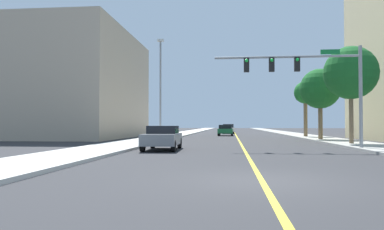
% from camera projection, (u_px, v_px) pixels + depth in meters
% --- Properties ---
extents(ground, '(192.00, 192.00, 0.00)m').
position_uv_depth(ground, '(236.00, 135.00, 51.60)').
color(ground, '#2D2D30').
extents(sidewalk_left, '(3.53, 168.00, 0.15)m').
position_uv_depth(sidewalk_left, '(178.00, 134.00, 52.41)').
color(sidewalk_left, beige).
rests_on(sidewalk_left, ground).
extents(sidewalk_right, '(3.53, 168.00, 0.15)m').
position_uv_depth(sidewalk_right, '(295.00, 135.00, 50.79)').
color(sidewalk_right, '#9E9B93').
rests_on(sidewalk_right, ground).
extents(lane_marking_center, '(0.16, 144.00, 0.01)m').
position_uv_depth(lane_marking_center, '(236.00, 135.00, 51.60)').
color(lane_marking_center, yellow).
rests_on(lane_marking_center, ground).
extents(building_left_near, '(14.66, 19.25, 11.56)m').
position_uv_depth(building_left_near, '(66.00, 86.00, 41.92)').
color(building_left_near, tan).
rests_on(building_left_near, ground).
extents(traffic_signal_mast, '(8.51, 0.36, 5.88)m').
position_uv_depth(traffic_signal_mast, '(309.00, 74.00, 21.80)').
color(traffic_signal_mast, gray).
rests_on(traffic_signal_mast, sidewalk_right).
extents(street_lamp, '(0.56, 0.28, 8.72)m').
position_uv_depth(street_lamp, '(160.00, 84.00, 32.24)').
color(street_lamp, gray).
rests_on(street_lamp, sidewalk_left).
extents(palm_near, '(3.71, 3.71, 6.79)m').
position_uv_depth(palm_near, '(351.00, 73.00, 26.09)').
color(palm_near, brown).
rests_on(palm_near, sidewalk_right).
extents(palm_mid, '(3.60, 3.60, 6.34)m').
position_uv_depth(palm_mid, '(320.00, 89.00, 33.56)').
color(palm_mid, brown).
rests_on(palm_mid, sidewalk_right).
extents(palm_far, '(2.46, 2.46, 6.06)m').
position_uv_depth(palm_far, '(305.00, 94.00, 41.01)').
color(palm_far, brown).
rests_on(palm_far, sidewalk_right).
extents(car_green, '(1.96, 4.00, 1.40)m').
position_uv_depth(car_green, '(225.00, 130.00, 48.29)').
color(car_green, '#196638').
rests_on(car_green, ground).
extents(car_gray, '(2.00, 4.29, 1.39)m').
position_uv_depth(car_gray, '(163.00, 137.00, 21.48)').
color(car_gray, slate).
rests_on(car_gray, ground).
extents(car_white, '(1.92, 4.01, 1.50)m').
position_uv_depth(car_white, '(228.00, 129.00, 58.99)').
color(car_white, white).
rests_on(car_white, ground).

